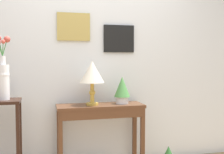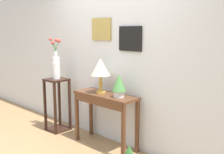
{
  "view_description": "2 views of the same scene",
  "coord_description": "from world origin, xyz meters",
  "px_view_note": "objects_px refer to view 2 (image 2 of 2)",
  "views": [
    {
      "loc": [
        -0.61,
        -2.01,
        1.29
      ],
      "look_at": [
        0.2,
        1.17,
        1.1
      ],
      "focal_mm": 44.88,
      "sensor_mm": 36.0,
      "label": 1
    },
    {
      "loc": [
        2.65,
        -1.47,
        1.66
      ],
      "look_at": [
        0.1,
        1.24,
        1.02
      ],
      "focal_mm": 42.57,
      "sensor_mm": 36.0,
      "label": 2
    }
  ],
  "objects_px": {
    "console_table": "(104,104)",
    "pedestal_stand_left": "(57,105)",
    "table_lamp": "(100,68)",
    "flower_vase_tall": "(56,63)",
    "potted_plant_on_console": "(119,84)"
  },
  "relations": [
    {
      "from": "console_table",
      "to": "potted_plant_on_console",
      "type": "relative_size",
      "value": 3.13
    },
    {
      "from": "console_table",
      "to": "potted_plant_on_console",
      "type": "distance_m",
      "value": 0.41
    },
    {
      "from": "potted_plant_on_console",
      "to": "pedestal_stand_left",
      "type": "relative_size",
      "value": 0.36
    },
    {
      "from": "pedestal_stand_left",
      "to": "flower_vase_tall",
      "type": "height_order",
      "value": "flower_vase_tall"
    },
    {
      "from": "table_lamp",
      "to": "pedestal_stand_left",
      "type": "height_order",
      "value": "table_lamp"
    },
    {
      "from": "table_lamp",
      "to": "potted_plant_on_console",
      "type": "height_order",
      "value": "table_lamp"
    },
    {
      "from": "table_lamp",
      "to": "pedestal_stand_left",
      "type": "relative_size",
      "value": 0.57
    },
    {
      "from": "potted_plant_on_console",
      "to": "pedestal_stand_left",
      "type": "height_order",
      "value": "potted_plant_on_console"
    },
    {
      "from": "console_table",
      "to": "potted_plant_on_console",
      "type": "height_order",
      "value": "potted_plant_on_console"
    },
    {
      "from": "console_table",
      "to": "table_lamp",
      "type": "height_order",
      "value": "table_lamp"
    },
    {
      "from": "pedestal_stand_left",
      "to": "flower_vase_tall",
      "type": "bearing_deg",
      "value": 161.98
    },
    {
      "from": "console_table",
      "to": "flower_vase_tall",
      "type": "distance_m",
      "value": 1.16
    },
    {
      "from": "console_table",
      "to": "pedestal_stand_left",
      "type": "bearing_deg",
      "value": -175.84
    },
    {
      "from": "console_table",
      "to": "potted_plant_on_console",
      "type": "xyz_separation_m",
      "value": [
        0.26,
        0.02,
        0.31
      ]
    },
    {
      "from": "console_table",
      "to": "pedestal_stand_left",
      "type": "relative_size",
      "value": 1.13
    }
  ]
}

